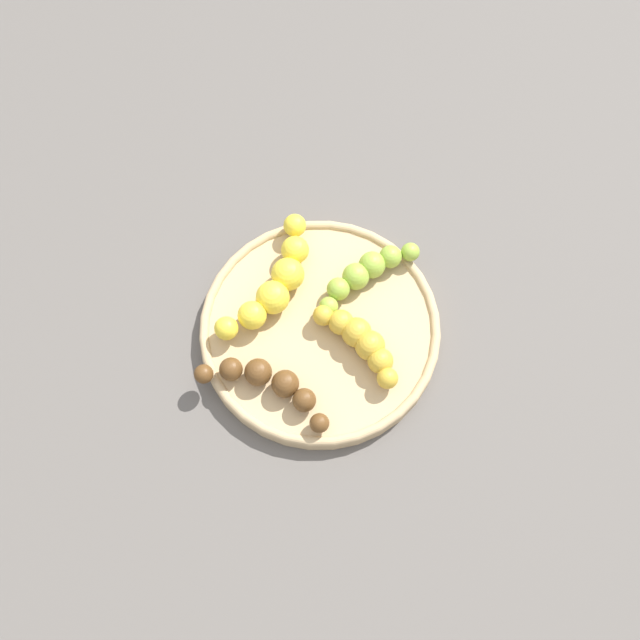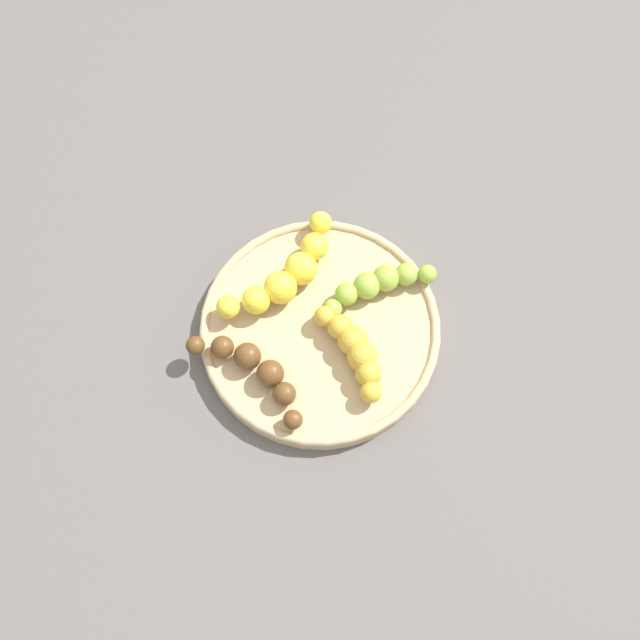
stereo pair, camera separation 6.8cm
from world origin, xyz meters
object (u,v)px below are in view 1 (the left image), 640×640
at_px(banana_spotted, 361,341).
at_px(banana_yellow, 275,283).
at_px(banana_green, 366,273).
at_px(banana_overripe, 268,383).
at_px(fruit_bowl, 320,329).

xyz_separation_m(banana_spotted, banana_yellow, (-0.11, 0.02, 0.00)).
xyz_separation_m(banana_spotted, banana_green, (-0.03, 0.07, -0.00)).
bearing_deg(banana_overripe, fruit_bowl, -14.82).
distance_m(banana_overripe, banana_yellow, 0.11).
relative_size(fruit_bowl, banana_overripe, 1.74).
bearing_deg(banana_green, banana_spotted, 137.34).
relative_size(fruit_bowl, banana_yellow, 1.56).
distance_m(banana_spotted, banana_yellow, 0.11).
bearing_deg(fruit_bowl, banana_spotted, 0.15).
bearing_deg(banana_green, fruit_bowl, 101.15).
xyz_separation_m(fruit_bowl, banana_yellow, (-0.06, 0.02, 0.02)).
bearing_deg(banana_spotted, banana_overripe, 162.08).
relative_size(banana_overripe, banana_spotted, 1.33).
relative_size(fruit_bowl, banana_green, 2.17).
distance_m(banana_overripe, banana_green, 0.16).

